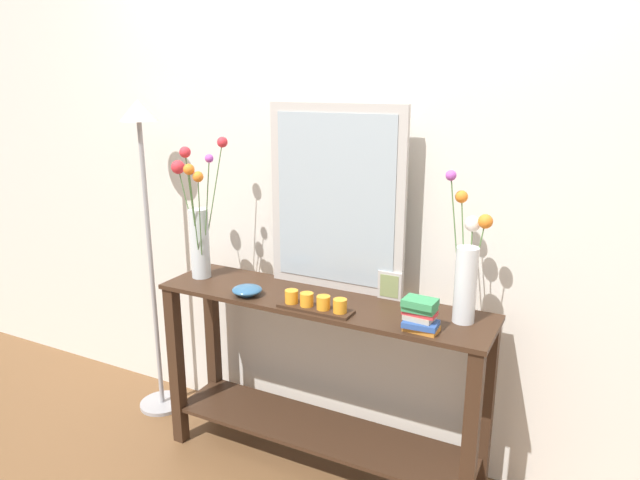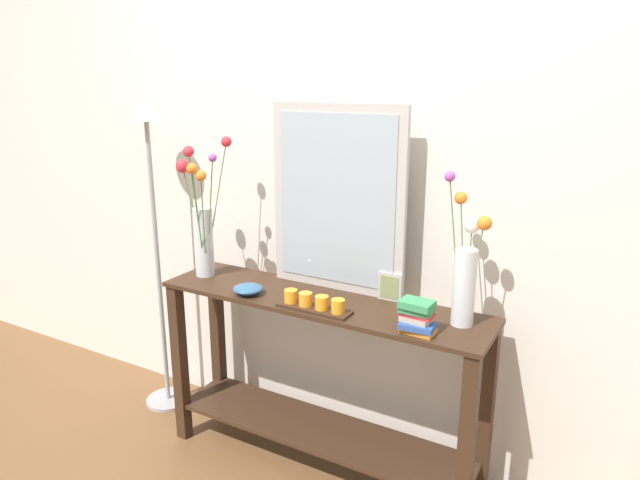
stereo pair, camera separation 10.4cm
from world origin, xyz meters
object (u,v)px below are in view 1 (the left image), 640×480
floor_lamp (146,209)px  candle_tray (315,304)px  picture_frame_small (390,286)px  decorative_bowl (247,290)px  mirror_leaning (336,199)px  vase_right (467,270)px  book_stack (420,315)px  tall_vase_left (198,226)px  console_table (320,369)px

floor_lamp → candle_tray: bearing=-9.4°
picture_frame_small → floor_lamp: bearing=-176.5°
decorative_bowl → picture_frame_small: bearing=22.9°
mirror_leaning → vase_right: bearing=-9.4°
book_stack → vase_right: bearing=52.7°
picture_frame_small → floor_lamp: size_ratio=0.07×
candle_tray → picture_frame_small: size_ratio=2.62×
tall_vase_left → candle_tray: tall_vase_left is taller
candle_tray → book_stack: size_ratio=2.29×
candle_tray → book_stack: (0.44, 0.01, 0.03)m
mirror_leaning → picture_frame_small: (0.27, -0.02, -0.35)m
tall_vase_left → book_stack: 1.13m
mirror_leaning → floor_lamp: floor_lamp is taller
decorative_bowl → book_stack: size_ratio=0.94×
picture_frame_small → floor_lamp: 1.29m
tall_vase_left → book_stack: size_ratio=4.74×
vase_right → book_stack: (-0.12, -0.16, -0.14)m
tall_vase_left → book_stack: tall_vase_left is taller
mirror_leaning → decorative_bowl: size_ratio=6.24×
mirror_leaning → floor_lamp: bearing=-174.6°
picture_frame_small → decorative_bowl: size_ratio=0.93×
console_table → mirror_leaning: size_ratio=1.82×
vase_right → picture_frame_small: (-0.34, 0.08, -0.15)m
floor_lamp → picture_frame_small: bearing=3.5°
picture_frame_small → tall_vase_left: bearing=-170.8°
tall_vase_left → candle_tray: 0.71m
tall_vase_left → mirror_leaning: bearing=14.4°
mirror_leaning → floor_lamp: (-1.00, -0.10, -0.12)m
tall_vase_left → decorative_bowl: bearing=-16.3°
tall_vase_left → picture_frame_small: bearing=9.2°
mirror_leaning → decorative_bowl: (-0.30, -0.26, -0.38)m
console_table → vase_right: vase_right is taller
console_table → vase_right: (0.60, 0.05, 0.54)m
candle_tray → mirror_leaning: bearing=98.3°
console_table → floor_lamp: bearing=176.9°
console_table → tall_vase_left: tall_vase_left is taller
console_table → candle_tray: candle_tray is taller
floor_lamp → mirror_leaning: bearing=5.4°
mirror_leaning → tall_vase_left: mirror_leaning is taller
floor_lamp → vase_right: bearing=-0.2°
console_table → floor_lamp: floor_lamp is taller
tall_vase_left → candle_tray: size_ratio=2.07×
vase_right → book_stack: size_ratio=4.20×
vase_right → candle_tray: size_ratio=1.84×
tall_vase_left → decorative_bowl: 0.41m
mirror_leaning → vase_right: 0.64m
mirror_leaning → tall_vase_left: 0.67m
vase_right → mirror_leaning: bearing=170.6°
tall_vase_left → picture_frame_small: tall_vase_left is taller
vase_right → picture_frame_small: size_ratio=4.80×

